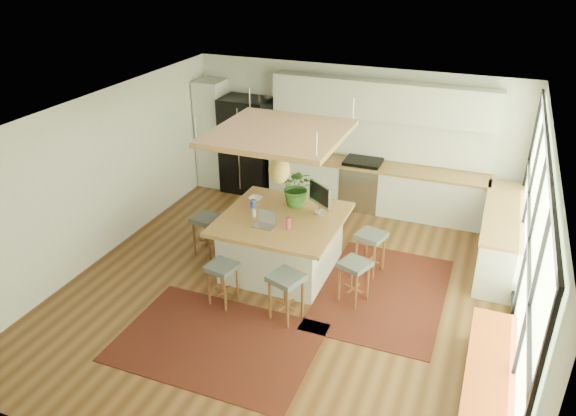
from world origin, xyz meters
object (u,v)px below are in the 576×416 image
at_px(stool_left_side, 207,235).
at_px(microwave, 287,145).
at_px(monitor, 320,198).
at_px(island_plant, 297,191).
at_px(stool_right_front, 354,280).
at_px(stool_right_back, 370,252).
at_px(stool_near_right, 286,297).
at_px(island, 282,243).
at_px(fridge, 247,148).
at_px(stool_near_left, 223,282).
at_px(laptop, 264,219).

bearing_deg(stool_left_side, microwave, 81.56).
xyz_separation_m(monitor, island_plant, (-0.42, 0.13, -0.01)).
relative_size(stool_right_front, stool_right_back, 0.95).
distance_m(stool_near_right, stool_right_front, 1.07).
xyz_separation_m(stool_left_side, monitor, (1.84, 0.37, 0.83)).
relative_size(island, stool_near_right, 2.60).
relative_size(stool_right_back, stool_left_side, 1.00).
relative_size(fridge, microwave, 3.56).
bearing_deg(microwave, stool_near_right, -50.28).
distance_m(island, stool_near_right, 1.31).
relative_size(island, microwave, 3.34).
xyz_separation_m(stool_near_left, stool_left_side, (-0.91, 1.18, 0.00)).
xyz_separation_m(island, laptop, (-0.14, -0.38, 0.58)).
bearing_deg(island_plant, stool_left_side, -160.68).
bearing_deg(monitor, stool_right_back, 41.35).
bearing_deg(fridge, monitor, -44.44).
height_order(island, stool_near_left, island).
bearing_deg(island_plant, stool_right_front, -37.00).
relative_size(fridge, island_plant, 3.03).
bearing_deg(island, laptop, -110.06).
height_order(fridge, laptop, fridge).
bearing_deg(fridge, laptop, -60.45).
distance_m(stool_near_left, microwave, 3.95).
bearing_deg(stool_near_right, stool_right_front, 44.79).
height_order(stool_near_left, microwave, microwave).
xyz_separation_m(stool_right_front, island_plant, (-1.23, 0.92, 0.83)).
relative_size(monitor, microwave, 0.98).
height_order(stool_near_right, stool_right_back, stool_near_right).
xyz_separation_m(laptop, monitor, (0.63, 0.74, 0.14)).
relative_size(fridge, laptop, 5.80).
bearing_deg(stool_left_side, fridge, 100.59).
bearing_deg(stool_right_front, monitor, 135.44).
xyz_separation_m(fridge, microwave, (0.90, -0.03, 0.19)).
distance_m(fridge, stool_left_side, 2.80).
height_order(monitor, microwave, monitor).
height_order(fridge, stool_right_front, fridge).
relative_size(stool_near_right, laptop, 2.09).
relative_size(stool_right_back, island_plant, 1.06).
relative_size(stool_near_right, microwave, 1.28).
bearing_deg(island, fridge, 124.61).
relative_size(stool_right_front, island_plant, 1.01).
bearing_deg(island, microwave, 109.73).
distance_m(stool_near_right, stool_right_back, 1.80).
bearing_deg(island_plant, stool_near_right, -74.41).
height_order(island, microwave, microwave).
xyz_separation_m(stool_left_side, microwave, (0.40, 2.67, 0.76)).
relative_size(microwave, island_plant, 0.85).
height_order(stool_near_right, stool_left_side, stool_near_right).
relative_size(island, stool_right_front, 2.81).
height_order(island, stool_near_right, island).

